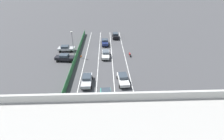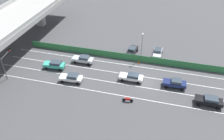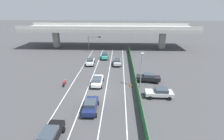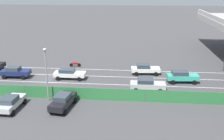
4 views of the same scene
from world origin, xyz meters
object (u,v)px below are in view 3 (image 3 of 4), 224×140
car_hatchback_white (97,81)px  street_lamp (141,67)px  traffic_cone (131,85)px  traffic_light (93,40)px  parked_wagon_silver (160,92)px  car_taxi_teal (105,55)px  motorcycle (65,83)px  parked_sedan_dark (148,77)px  car_sedan_silver (117,61)px  car_sedan_black (50,136)px  car_sedan_navy (91,105)px  car_sedan_white (90,61)px

car_hatchback_white → street_lamp: street_lamp is taller
traffic_cone → traffic_light: bearing=113.3°
parked_wagon_silver → traffic_light: 32.20m
car_taxi_teal → traffic_light: size_ratio=0.92×
parked_wagon_silver → traffic_light: size_ratio=0.89×
street_lamp → traffic_cone: size_ratio=8.77×
motorcycle → parked_sedan_dark: size_ratio=0.41×
car_sedan_silver → parked_sedan_dark: 11.49m
parked_sedan_dark → traffic_light: traffic_light is taller
car_sedan_black → street_lamp: street_lamp is taller
car_sedan_navy → car_sedan_silver: size_ratio=0.94×
car_sedan_silver → traffic_light: traffic_light is taller
traffic_light → car_sedan_white: bearing=-84.8°
car_sedan_white → traffic_light: size_ratio=0.92×
parked_sedan_dark → street_lamp: size_ratio=0.73×
car_hatchback_white → car_sedan_silver: 11.99m
motorcycle → parked_sedan_dark: parked_sedan_dark is taller
traffic_cone → car_taxi_teal: bearing=110.3°
car_taxi_teal → motorcycle: 18.07m
car_sedan_silver → car_sedan_white: bearing=-178.8°
car_taxi_teal → traffic_cone: size_ratio=6.13×
parked_sedan_dark → parked_wagon_silver: bearing=-81.3°
motorcycle → traffic_cone: size_ratio=2.62×
car_sedan_white → car_sedan_silver: 6.83m
parked_wagon_silver → street_lamp: bearing=128.3°
car_sedan_black → traffic_cone: (9.51, 13.79, -0.58)m
car_sedan_black → street_lamp: bearing=50.7°
traffic_cone → car_sedan_white: bearing=129.0°
traffic_light → traffic_cone: 27.12m
parked_sedan_dark → traffic_light: bearing=122.1°
car_sedan_white → street_lamp: street_lamp is taller
car_sedan_black → street_lamp: size_ratio=0.70×
car_taxi_teal → traffic_light: traffic_light is taller
car_hatchback_white → traffic_cone: car_hatchback_white is taller
motorcycle → parked_sedan_dark: (15.86, 2.25, 0.48)m
parked_sedan_dark → street_lamp: 4.28m
car_sedan_navy → car_sedan_silver: 20.03m
traffic_light → parked_sedan_dark: bearing=-57.9°
car_sedan_silver → traffic_light: 15.38m
car_taxi_teal → parked_sedan_dark: bearing=-56.5°
car_taxi_teal → street_lamp: street_lamp is taller
car_taxi_teal → car_sedan_white: (-3.22, -5.20, -0.05)m
car_sedan_navy → car_sedan_silver: (3.42, 19.74, -0.01)m
traffic_cone → car_sedan_black: bearing=-124.6°
car_hatchback_white → traffic_cone: 6.27m
car_sedan_white → parked_sedan_dark: size_ratio=0.96×
parked_sedan_dark → street_lamp: street_lamp is taller
car_sedan_silver → traffic_light: (-8.00, 12.85, 2.68)m
car_taxi_teal → street_lamp: 19.10m
car_sedan_navy → traffic_cone: size_ratio=5.85×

